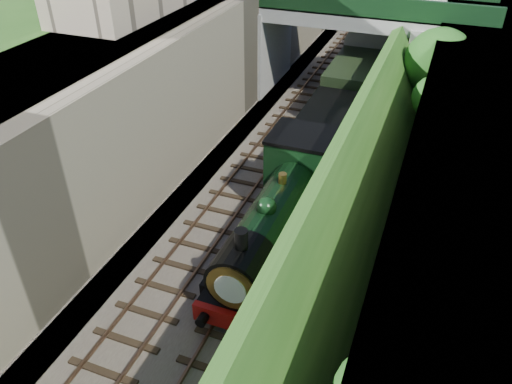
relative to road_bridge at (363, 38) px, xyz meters
name	(u,v)px	position (x,y,z in m)	size (l,w,h in m)	color
ground	(169,381)	(-0.94, -24.00, -4.08)	(160.00, 160.00, 0.00)	#1E4714
trackbed	(328,118)	(-0.94, -4.00, -3.98)	(10.00, 90.00, 0.20)	#473F38
retaining_wall	(245,54)	(-6.44, -4.00, -0.58)	(1.00, 90.00, 7.00)	#756B56
street_plateau_left	(195,48)	(-9.94, -4.00, -0.58)	(6.00, 90.00, 7.00)	#262628
street_plateau_right	(506,95)	(8.56, -4.00, -0.95)	(8.00, 90.00, 6.25)	#262628
embankment_slope	(414,106)	(4.10, -6.54, -1.25)	(4.50, 90.00, 6.36)	#1E4714
track_left	(297,111)	(-2.94, -4.00, -3.83)	(2.50, 90.00, 0.20)	black
track_right	(347,119)	(0.26, -4.00, -3.83)	(2.50, 90.00, 0.20)	black
road_bridge	(363,38)	(0.00, 0.00, 0.00)	(16.00, 6.40, 7.25)	gray
tree	(441,65)	(4.97, -5.12, 0.57)	(3.60, 3.80, 6.60)	black
locomotive	(280,214)	(0.26, -16.87, -2.18)	(3.10, 10.22, 3.83)	black
tender	(326,139)	(0.26, -9.51, -2.46)	(2.70, 6.00, 3.05)	black
coach_front	(372,55)	(0.26, 3.09, -2.03)	(2.90, 18.00, 3.70)	black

